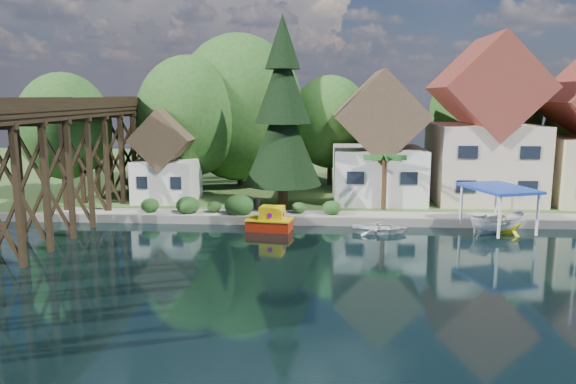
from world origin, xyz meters
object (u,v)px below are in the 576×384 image
trestle_bridge (57,155)px  boat_yellow (505,223)px  house_left (378,146)px  palm_tree (385,159)px  boat_white_a (380,227)px  conifer (283,117)px  shed (167,162)px  house_center (485,131)px  boat_canopy (497,214)px  tugboat (270,221)px

trestle_bridge → boat_yellow: bearing=2.2°
house_left → boat_yellow: house_left is taller
palm_tree → boat_white_a: bearing=-98.5°
house_left → conifer: size_ratio=0.73×
shed → boat_yellow: (25.93, -8.12, -3.11)m
shed → palm_tree: size_ratio=1.69×
palm_tree → boat_yellow: 10.16m
trestle_bridge → palm_tree: size_ratio=9.54×
house_left → shed: (-18.00, -1.50, -1.31)m
house_center → boat_canopy: house_center is taller
house_center → boat_yellow: house_center is taller
trestle_bridge → tugboat: size_ratio=12.92×
trestle_bridge → boat_canopy: size_ratio=7.44×
house_left → trestle_bridge: bearing=-154.8°
shed → conifer: size_ratio=0.52×
tugboat → palm_tree: bearing=32.5°
house_left → boat_white_a: house_left is taller
palm_tree → boat_canopy: 9.52m
house_left → tugboat: 13.65m
shed → boat_white_a: shed is taller
house_center → palm_tree: size_ratio=3.00×
boat_white_a → shed: bearing=67.2°
house_left → house_center: house_center is taller
trestle_bridge → shed: size_ratio=5.63×
boat_yellow → house_center: bearing=-27.5°
house_center → palm_tree: bearing=-151.2°
house_center → conifer: (-16.90, -4.40, 1.37)m
boat_yellow → tugboat: bearing=69.2°
house_left → conifer: 9.19m
trestle_bridge → boat_white_a: trestle_bridge is taller
house_left → boat_canopy: size_ratio=1.85×
trestle_bridge → shed: trestle_bridge is taller
trestle_bridge → house_left: house_left is taller
boat_yellow → boat_canopy: bearing=81.8°
house_left → boat_white_a: (-0.71, -9.93, -4.75)m
boat_white_a → trestle_bridge: bearing=95.5°
tugboat → boat_white_a: size_ratio=0.90×
conifer → palm_tree: bearing=-3.4°
trestle_bridge → palm_tree: (23.12, 6.46, -0.81)m
conifer → boat_canopy: conifer is taller
conifer → palm_tree: (8.01, -0.48, -3.24)m
tugboat → boat_canopy: boat_canopy is taller
trestle_bridge → conifer: conifer is taller
boat_white_a → conifer: bearing=53.2°
shed → tugboat: (9.60, -8.30, -3.13)m
tugboat → conifer: bearing=85.2°
trestle_bridge → shed: (5.00, 9.33, -1.52)m
house_center → house_left: bearing=-176.8°
palm_tree → house_left: bearing=91.6°
boat_yellow → shed: bearing=51.2°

